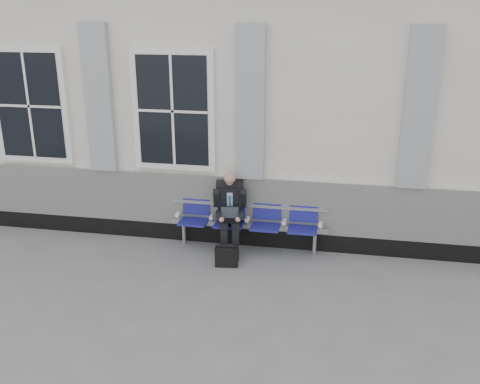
# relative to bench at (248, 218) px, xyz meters

# --- Properties ---
(ground) EXTENTS (70.00, 70.00, 0.00)m
(ground) POSITION_rel_bench_xyz_m (-1.59, -1.32, -0.55)
(ground) COLOR slate
(ground) RESTS_ON ground
(station_building) EXTENTS (14.40, 4.40, 4.49)m
(station_building) POSITION_rel_bench_xyz_m (-1.61, 2.15, 1.67)
(station_building) COLOR silver
(station_building) RESTS_ON ground
(bench) EXTENTS (2.60, 0.47, 0.91)m
(bench) POSITION_rel_bench_xyz_m (0.00, 0.00, 0.00)
(bench) COLOR #9EA0A3
(bench) RESTS_ON ground
(businessman) EXTENTS (0.57, 0.76, 1.36)m
(businessman) POSITION_rel_bench_xyz_m (-0.28, -0.13, 0.19)
(businessman) COLOR black
(businessman) RESTS_ON ground
(briefcase) EXTENTS (0.37, 0.19, 0.36)m
(briefcase) POSITION_rel_bench_xyz_m (-0.22, -0.69, -0.38)
(briefcase) COLOR black
(briefcase) RESTS_ON ground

